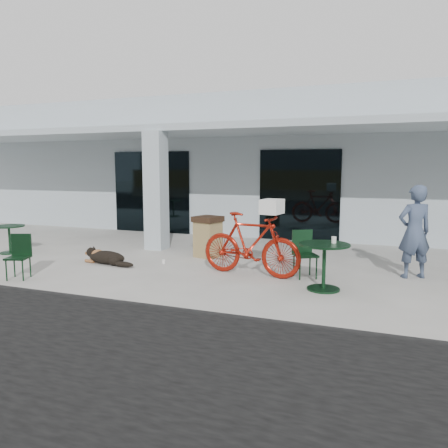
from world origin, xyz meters
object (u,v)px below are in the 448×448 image
at_px(person, 414,232).
at_px(trash_receptacle, 208,237).
at_px(cafe_table_near, 10,239).
at_px(cafe_table_far, 324,267).
at_px(bicycle, 251,244).
at_px(cafe_chair_far_a, 305,254).
at_px(dog, 107,257).
at_px(cafe_chair_near, 18,257).

xyz_separation_m(person, trash_receptacle, (-4.60, 0.44, -0.42)).
xyz_separation_m(cafe_table_near, cafe_table_far, (7.98, -0.58, 0.06)).
bearing_deg(bicycle, person, -65.33).
height_order(cafe_table_far, person, person).
relative_size(cafe_table_far, cafe_chair_far_a, 0.96).
distance_m(cafe_chair_far_a, person, 2.18).
bearing_deg(dog, cafe_table_near, -176.84).
bearing_deg(person, trash_receptacle, -32.56).
height_order(cafe_table_near, cafe_chair_far_a, cafe_chair_far_a).
bearing_deg(cafe_table_near, bicycle, -0.18).
distance_m(cafe_chair_near, trash_receptacle, 4.23).
distance_m(cafe_chair_near, cafe_chair_far_a, 5.66).
bearing_deg(cafe_chair_far_a, cafe_table_near, 149.99).
relative_size(dog, cafe_chair_near, 1.22).
distance_m(dog, trash_receptacle, 2.43).
height_order(dog, trash_receptacle, trash_receptacle).
bearing_deg(cafe_chair_far_a, cafe_chair_near, 170.43).
xyz_separation_m(dog, cafe_table_far, (4.89, -0.37, 0.24)).
bearing_deg(person, cafe_chair_near, -5.56).
relative_size(dog, person, 0.58).
bearing_deg(trash_receptacle, cafe_table_far, -32.49).
bearing_deg(dog, cafe_chair_near, -108.98).
height_order(cafe_table_near, cafe_table_far, cafe_table_far).
height_order(bicycle, cafe_chair_near, bicycle).
distance_m(bicycle, cafe_table_far, 1.65).
xyz_separation_m(cafe_table_far, cafe_chair_far_a, (-0.47, 0.76, 0.05)).
relative_size(cafe_table_near, person, 0.41).
xyz_separation_m(cafe_chair_near, cafe_table_far, (5.72, 1.34, -0.02)).
xyz_separation_m(bicycle, cafe_chair_near, (-4.18, -1.90, -0.20)).
distance_m(dog, cafe_table_far, 4.91).
height_order(cafe_table_near, person, person).
bearing_deg(person, cafe_table_far, 17.63).
xyz_separation_m(dog, cafe_table_near, (-3.10, 0.21, 0.18)).
bearing_deg(cafe_table_near, dog, -3.87).
distance_m(bicycle, cafe_table_near, 6.45).
relative_size(bicycle, dog, 2.00).
xyz_separation_m(bicycle, cafe_chair_far_a, (1.07, 0.21, -0.17)).
relative_size(cafe_chair_near, trash_receptacle, 0.87).
xyz_separation_m(cafe_table_far, person, (1.53, 1.51, 0.50)).
distance_m(cafe_table_far, person, 2.21).
bearing_deg(cafe_table_far, bicycle, 160.20).
bearing_deg(dog, cafe_table_far, 2.75).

